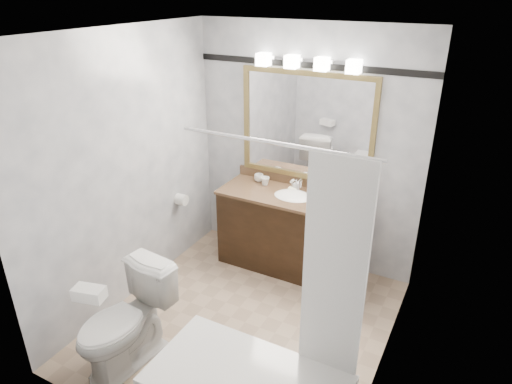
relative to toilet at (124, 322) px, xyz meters
The scene contains 14 objects.
room 1.34m from the toilet, 55.17° to the left, with size 2.42×2.62×2.52m.
vanity 1.96m from the toilet, 72.41° to the left, with size 1.53×0.58×0.97m.
mirror 2.47m from the toilet, 74.48° to the left, with size 1.40×0.04×1.10m.
vanity_light_bar 2.77m from the toilet, 74.10° to the left, with size 1.02×0.14×0.12m.
accent_stripe 2.80m from the toilet, 74.56° to the left, with size 2.40×0.01×0.06m, color black.
tp_roll 1.64m from the toilet, 109.84° to the left, with size 0.12×0.12×0.11m, color white.
toilet is the anchor object (origin of this frame).
tissue_box 0.53m from the toilet, 90.00° to the right, with size 0.22×0.12×0.09m, color white.
coffee_maker 2.31m from the toilet, 59.71° to the left, with size 0.19×0.24×0.36m.
cup_left 2.10m from the toilet, 86.82° to the left, with size 0.10×0.10×0.08m, color white.
cup_right 2.05m from the toilet, 83.75° to the left, with size 0.09×0.09×0.09m, color white.
soap_bottle_a 2.15m from the toilet, 74.49° to the left, with size 0.05×0.05×0.11m, color white.
soap_bottle_b 2.27m from the toilet, 68.58° to the left, with size 0.07×0.07×0.09m, color white.
soap_bar 2.11m from the toilet, 74.93° to the left, with size 0.09×0.06×0.03m, color #EAEEC4.
Camera 1 is at (1.62, -2.84, 2.80)m, focal length 32.00 mm.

